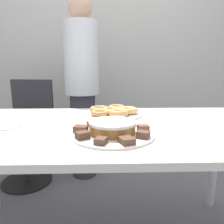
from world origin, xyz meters
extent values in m
cube|color=beige|center=(0.00, 1.55, 1.30)|extent=(8.00, 0.05, 2.60)
cube|color=silver|center=(0.00, 0.00, 0.73)|extent=(1.72, 0.90, 0.03)
cylinder|color=silver|center=(0.80, 0.39, 0.36)|extent=(0.06, 0.06, 0.71)
cylinder|color=#383842|center=(-0.19, 0.90, 0.39)|extent=(0.23, 0.23, 0.79)
cylinder|color=silver|center=(-0.19, 0.90, 1.10)|extent=(0.30, 0.30, 0.62)
sphere|color=tan|center=(-0.19, 0.90, 1.51)|extent=(0.20, 0.20, 0.20)
cylinder|color=black|center=(-0.71, 0.77, 0.01)|extent=(0.44, 0.44, 0.01)
cylinder|color=#262626|center=(-0.71, 0.77, 0.23)|extent=(0.06, 0.06, 0.44)
cube|color=#2D2D33|center=(-0.71, 0.77, 0.47)|extent=(0.51, 0.51, 0.04)
cube|color=#2D2D33|center=(-0.67, 0.97, 0.70)|extent=(0.40, 0.10, 0.42)
cylinder|color=white|center=(0.04, -0.17, 0.75)|extent=(0.36, 0.36, 0.01)
cylinder|color=white|center=(0.05, 0.24, 0.75)|extent=(0.38, 0.38, 0.01)
cylinder|color=#9E662D|center=(0.04, -0.17, 0.77)|extent=(0.20, 0.20, 0.04)
cylinder|color=white|center=(0.04, -0.17, 0.80)|extent=(0.20, 0.20, 0.01)
cube|color=brown|center=(0.13, -0.06, 0.76)|extent=(0.06, 0.06, 0.02)
cube|color=brown|center=(0.04, -0.03, 0.76)|extent=(0.04, 0.05, 0.02)
cube|color=brown|center=(-0.05, -0.06, 0.76)|extent=(0.06, 0.06, 0.02)
cube|color=brown|center=(-0.10, -0.14, 0.76)|extent=(0.06, 0.06, 0.03)
cube|color=#513828|center=(-0.08, -0.24, 0.76)|extent=(0.07, 0.06, 0.03)
cube|color=brown|center=(-0.01, -0.30, 0.76)|extent=(0.05, 0.06, 0.02)
cube|color=brown|center=(0.09, -0.30, 0.76)|extent=(0.07, 0.07, 0.02)
cube|color=brown|center=(0.16, -0.24, 0.76)|extent=(0.06, 0.06, 0.03)
cube|color=brown|center=(0.18, -0.14, 0.76)|extent=(0.05, 0.05, 0.03)
torus|color=#D18E4C|center=(0.05, 0.24, 0.77)|extent=(0.12, 0.12, 0.03)
torus|color=#C68447|center=(0.09, 0.33, 0.77)|extent=(0.11, 0.11, 0.03)
torus|color=#D18E4C|center=(-0.03, 0.30, 0.76)|extent=(0.13, 0.13, 0.03)
torus|color=#C68447|center=(-0.02, 0.18, 0.76)|extent=(0.11, 0.11, 0.03)
torus|color=tan|center=(0.09, 0.16, 0.77)|extent=(0.12, 0.12, 0.04)
torus|color=#E5AD66|center=(0.15, 0.23, 0.77)|extent=(0.12, 0.12, 0.04)
cube|color=white|center=(-0.48, -0.03, 0.74)|extent=(0.15, 0.14, 0.01)
camera|label=1|loc=(0.01, -1.07, 1.03)|focal=35.00mm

